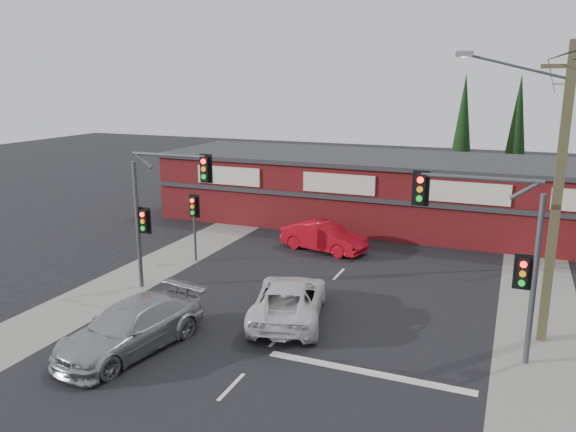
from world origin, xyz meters
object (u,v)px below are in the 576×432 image
at_px(red_sedan, 324,237).
at_px(shop_building, 373,189).
at_px(white_suv, 289,299).
at_px(silver_suv, 131,327).
at_px(utility_pole, 554,187).

relative_size(red_sedan, shop_building, 0.17).
relative_size(white_suv, silver_suv, 0.98).
height_order(white_suv, silver_suv, silver_suv).
bearing_deg(white_suv, shop_building, -102.00).
distance_m(red_sedan, shop_building, 7.11).
relative_size(silver_suv, shop_building, 0.20).
bearing_deg(shop_building, red_sedan, -97.16).
relative_size(red_sedan, utility_pole, 0.46).
relative_size(white_suv, red_sedan, 1.18).
bearing_deg(shop_building, white_suv, -87.39).
bearing_deg(utility_pole, silver_suv, -154.54).
distance_m(red_sedan, utility_pole, 13.27).
bearing_deg(red_sedan, utility_pole, -111.54).
bearing_deg(utility_pole, red_sedan, 145.33).
relative_size(white_suv, shop_building, 0.20).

